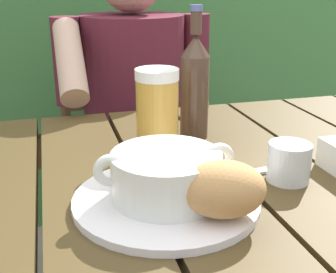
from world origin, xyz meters
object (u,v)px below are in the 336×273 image
object	(u,v)px
chair_near_diner	(127,151)
serving_plate	(166,200)
table_knife	(233,176)
beer_bottle	(195,85)
water_glass_small	(289,162)
person_eating	(136,107)
soup_bowl	(166,174)
bread_roll	(226,189)
beer_glass	(157,111)

from	to	relation	value
chair_near_diner	serving_plate	bearing A→B (deg)	-96.30
table_knife	serving_plate	bearing A→B (deg)	-157.67
beer_bottle	water_glass_small	distance (m)	0.28
person_eating	soup_bowl	xyz separation A→B (m)	(-0.10, -0.74, 0.11)
bread_roll	beer_glass	bearing A→B (deg)	94.57
serving_plate	water_glass_small	distance (m)	0.22
chair_near_diner	bread_roll	bearing A→B (deg)	-92.24
water_glass_small	bread_roll	bearing A→B (deg)	-147.61
serving_plate	bread_roll	size ratio (longest dim) A/B	2.13
chair_near_diner	serving_plate	distance (m)	0.98
chair_near_diner	beer_glass	size ratio (longest dim) A/B	5.84
beer_bottle	person_eating	bearing A→B (deg)	94.47
beer_glass	soup_bowl	bearing A→B (deg)	-100.74
soup_bowl	water_glass_small	size ratio (longest dim) A/B	2.99
person_eating	table_knife	bearing A→B (deg)	-87.23
table_knife	beer_bottle	bearing A→B (deg)	89.16
person_eating	table_knife	xyz separation A→B (m)	(0.03, -0.68, 0.06)
chair_near_diner	person_eating	distance (m)	0.30
serving_plate	bread_roll	bearing A→B (deg)	-49.40
person_eating	beer_glass	bearing A→B (deg)	-96.51
beer_glass	water_glass_small	xyz separation A→B (m)	(0.18, -0.19, -0.05)
person_eating	beer_bottle	xyz separation A→B (m)	(0.04, -0.46, 0.17)
soup_bowl	beer_glass	bearing A→B (deg)	79.26
bread_roll	beer_bottle	bearing A→B (deg)	78.25
beer_bottle	bread_roll	bearing A→B (deg)	-101.75
serving_plate	beer_bottle	bearing A→B (deg)	63.58
soup_bowl	person_eating	bearing A→B (deg)	82.25
person_eating	soup_bowl	size ratio (longest dim) A/B	5.53
person_eating	bread_roll	world-z (taller)	person_eating
water_glass_small	table_knife	bearing A→B (deg)	160.49
chair_near_diner	beer_glass	bearing A→B (deg)	-94.96
soup_bowl	table_knife	size ratio (longest dim) A/B	1.27
chair_near_diner	soup_bowl	size ratio (longest dim) A/B	4.43
serving_plate	soup_bowl	bearing A→B (deg)	-90.00
chair_near_diner	bread_roll	world-z (taller)	chair_near_diner
person_eating	water_glass_small	bearing A→B (deg)	-80.51
serving_plate	beer_bottle	xyz separation A→B (m)	(0.14, 0.27, 0.11)
person_eating	table_knife	world-z (taller)	person_eating
water_glass_small	person_eating	bearing A→B (deg)	99.49
soup_bowl	beer_glass	size ratio (longest dim) A/B	1.32
beer_bottle	chair_near_diner	bearing A→B (deg)	92.87
bread_roll	table_knife	world-z (taller)	bread_roll
beer_glass	beer_bottle	bearing A→B (deg)	31.99
beer_bottle	water_glass_small	xyz separation A→B (m)	(0.08, -0.25, -0.08)
beer_bottle	beer_glass	bearing A→B (deg)	-148.01
beer_glass	table_knife	distance (m)	0.20
soup_bowl	table_knife	xyz separation A→B (m)	(0.13, 0.05, -0.04)
person_eating	bread_roll	bearing A→B (deg)	-92.57
chair_near_diner	bread_roll	size ratio (longest dim) A/B	7.18
bread_roll	water_glass_small	xyz separation A→B (m)	(0.16, 0.10, -0.02)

